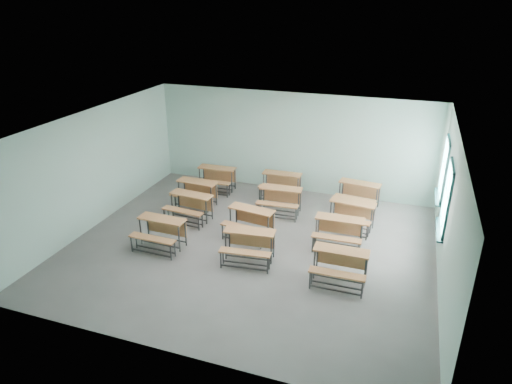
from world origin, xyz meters
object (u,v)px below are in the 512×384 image
desk_unit_r3c0 (216,176)px  desk_unit_r1c0 (190,203)px  desk_unit_r3c2 (358,192)px  desk_unit_r0c1 (249,242)px  desk_unit_r2c2 (351,212)px  desk_unit_r0c0 (160,229)px  desk_unit_r2c1 (280,197)px  desk_unit_r3c1 (281,182)px  desk_unit_r1c1 (250,219)px  desk_unit_r2c0 (195,190)px  desk_unit_r1c2 (339,229)px  desk_unit_r0c2 (340,262)px

desk_unit_r3c0 → desk_unit_r1c0: bearing=-87.7°
desk_unit_r3c0 → desk_unit_r3c2: bearing=0.5°
desk_unit_r0c1 → desk_unit_r2c2: same height
desk_unit_r0c0 → desk_unit_r2c1: 3.69m
desk_unit_r0c0 → desk_unit_r3c1: bearing=65.5°
desk_unit_r1c1 → desk_unit_r2c1: 1.65m
desk_unit_r2c2 → desk_unit_r3c0: (-4.56, 1.25, 0.00)m
desk_unit_r0c0 → desk_unit_r2c1: (2.30, 2.88, 0.00)m
desk_unit_r2c0 → desk_unit_r2c2: 4.66m
desk_unit_r0c1 → desk_unit_r3c0: same height
desk_unit_r2c1 → desk_unit_r3c0: bearing=155.3°
desk_unit_r2c0 → desk_unit_r3c1: 2.70m
desk_unit_r2c2 → desk_unit_r3c0: bearing=171.4°
desk_unit_r2c0 → desk_unit_r3c1: bearing=38.1°
desk_unit_r1c2 → desk_unit_r1c0: bearing=176.8°
desk_unit_r1c2 → desk_unit_r2c1: (-1.95, 1.39, 0.00)m
desk_unit_r0c2 → desk_unit_r3c2: same height
desk_unit_r3c0 → desk_unit_r3c1: (2.15, 0.19, 0.00)m
desk_unit_r2c1 → desk_unit_r3c2: same height
desk_unit_r2c1 → desk_unit_r1c0: bearing=-154.6°
desk_unit_r1c1 → desk_unit_r3c0: (-2.10, 2.57, 0.00)m
desk_unit_r3c1 → desk_unit_r0c2: bearing=-59.2°
desk_unit_r2c1 → desk_unit_r2c0: bearing=-175.6°
desk_unit_r0c0 → desk_unit_r0c1: same height
desk_unit_r1c2 → desk_unit_r3c0: (-4.41, 2.35, 0.00)m
desk_unit_r1c2 → desk_unit_r2c2: same height
desk_unit_r1c2 → desk_unit_r0c1: bearing=-145.9°
desk_unit_r0c1 → desk_unit_r2c0: size_ratio=1.02×
desk_unit_r2c0 → desk_unit_r3c0: size_ratio=1.03×
desk_unit_r2c0 → desk_unit_r2c2: size_ratio=0.98×
desk_unit_r0c2 → desk_unit_r3c2: size_ratio=0.93×
desk_unit_r2c0 → desk_unit_r1c0: bearing=-69.4°
desk_unit_r0c2 → desk_unit_r3c1: same height
desk_unit_r3c2 → desk_unit_r2c2: bearing=-82.5°
desk_unit_r2c0 → desk_unit_r3c2: bearing=22.3°
desk_unit_r0c2 → desk_unit_r1c0: (-4.54, 1.68, 0.00)m
desk_unit_r0c2 → desk_unit_r2c0: bearing=151.2°
desk_unit_r0c1 → desk_unit_r1c1: 1.21m
desk_unit_r2c1 → desk_unit_r2c2: bearing=-11.2°
desk_unit_r0c2 → desk_unit_r3c1: bearing=121.5°
desk_unit_r0c0 → desk_unit_r3c0: (-0.16, 3.84, 0.00)m
desk_unit_r0c0 → desk_unit_r1c2: same height
desk_unit_r1c2 → desk_unit_r3c1: (-2.26, 2.54, 0.00)m
desk_unit_r1c2 → desk_unit_r2c1: size_ratio=0.98×
desk_unit_r0c0 → desk_unit_r0c1: 2.33m
desk_unit_r0c2 → desk_unit_r3c2: (-0.13, 4.09, 0.00)m
desk_unit_r3c2 → desk_unit_r3c1: bearing=-172.4°
desk_unit_r0c2 → desk_unit_r2c2: size_ratio=0.94×
desk_unit_r3c1 → desk_unit_r2c0: bearing=-147.5°
desk_unit_r0c0 → desk_unit_r2c2: bearing=32.2°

